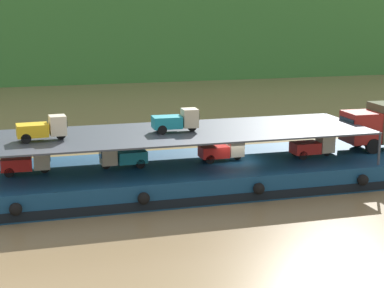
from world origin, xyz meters
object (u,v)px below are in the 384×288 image
(mini_truck_lower_aft, at_px, (122,156))
(mini_truck_lower_fore, at_px, (313,146))
(mini_truck_lower_stern, at_px, (27,162))
(mini_truck_upper_mid, at_px, (176,121))
(cargo_barge, at_px, (234,172))
(mini_truck_lower_mid, at_px, (222,150))
(mini_truck_upper_stern, at_px, (43,129))

(mini_truck_lower_aft, relative_size, mini_truck_lower_fore, 1.01)
(mini_truck_lower_stern, height_order, mini_truck_upper_mid, mini_truck_upper_mid)
(cargo_barge, bearing_deg, mini_truck_lower_aft, 178.83)
(cargo_barge, xyz_separation_m, mini_truck_lower_aft, (-6.98, 0.14, 1.44))
(mini_truck_lower_mid, distance_m, mini_truck_lower_fore, 5.92)
(cargo_barge, height_order, mini_truck_lower_stern, mini_truck_lower_stern)
(mini_truck_upper_stern, bearing_deg, mini_truck_lower_fore, -0.74)
(mini_truck_lower_stern, relative_size, mini_truck_upper_stern, 0.99)
(mini_truck_upper_mid, bearing_deg, mini_truck_lower_aft, 177.61)
(mini_truck_lower_fore, distance_m, mini_truck_upper_mid, 9.08)
(mini_truck_lower_aft, height_order, mini_truck_upper_stern, mini_truck_upper_stern)
(mini_truck_lower_fore, bearing_deg, cargo_barge, 174.44)
(mini_truck_lower_mid, height_order, mini_truck_upper_mid, mini_truck_upper_mid)
(mini_truck_lower_stern, bearing_deg, mini_truck_upper_mid, -1.42)
(mini_truck_lower_aft, bearing_deg, mini_truck_upper_mid, -2.39)
(mini_truck_upper_stern, distance_m, mini_truck_upper_mid, 7.79)
(mini_truck_lower_stern, distance_m, mini_truck_lower_mid, 11.71)
(cargo_barge, bearing_deg, mini_truck_lower_stern, 178.97)
(mini_truck_lower_stern, distance_m, mini_truck_upper_mid, 8.98)
(cargo_barge, xyz_separation_m, mini_truck_lower_stern, (-12.47, 0.22, 1.44))
(mini_truck_lower_fore, bearing_deg, mini_truck_lower_aft, 176.97)
(cargo_barge, bearing_deg, mini_truck_upper_mid, 179.91)
(mini_truck_lower_stern, height_order, mini_truck_lower_fore, same)
(cargo_barge, relative_size, mini_truck_upper_stern, 11.80)
(mini_truck_lower_fore, relative_size, mini_truck_upper_stern, 0.99)
(mini_truck_lower_fore, bearing_deg, mini_truck_upper_stern, 179.26)
(mini_truck_upper_stern, bearing_deg, mini_truck_lower_mid, 1.94)
(mini_truck_lower_aft, height_order, mini_truck_upper_mid, mini_truck_upper_mid)
(mini_truck_lower_stern, xyz_separation_m, mini_truck_lower_fore, (17.60, -0.72, 0.00))
(mini_truck_lower_aft, xyz_separation_m, mini_truck_lower_mid, (6.22, -0.06, 0.00))
(mini_truck_lower_mid, distance_m, mini_truck_upper_stern, 10.93)
(mini_truck_lower_stern, xyz_separation_m, mini_truck_upper_stern, (0.97, -0.51, 2.00))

